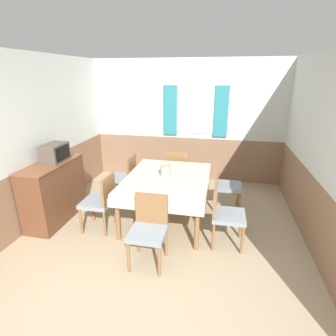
% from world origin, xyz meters
% --- Properties ---
extents(ground_plane, '(16.00, 16.00, 0.00)m').
position_xyz_m(ground_plane, '(0.00, 0.00, 0.00)').
color(ground_plane, tan).
extents(wall_back, '(4.50, 0.09, 2.60)m').
position_xyz_m(wall_back, '(0.01, 3.91, 1.31)').
color(wall_back, silver).
rests_on(wall_back, ground_plane).
extents(wall_left, '(0.05, 4.28, 2.60)m').
position_xyz_m(wall_left, '(-2.08, 1.94, 1.30)').
color(wall_left, silver).
rests_on(wall_left, ground_plane).
extents(wall_right, '(0.05, 4.28, 2.60)m').
position_xyz_m(wall_right, '(2.08, 1.94, 1.30)').
color(wall_right, silver).
rests_on(wall_right, ground_plane).
extents(dining_table, '(1.32, 1.66, 0.74)m').
position_xyz_m(dining_table, '(-0.03, 2.02, 0.64)').
color(dining_table, beige).
rests_on(dining_table, ground_plane).
extents(chair_right_far, '(0.44, 0.44, 0.88)m').
position_xyz_m(chair_right_far, '(0.88, 2.53, 0.49)').
color(chair_right_far, brown).
rests_on(chair_right_far, ground_plane).
extents(chair_right_near, '(0.44, 0.44, 0.88)m').
position_xyz_m(chair_right_near, '(0.88, 1.50, 0.49)').
color(chair_right_near, brown).
rests_on(chair_right_near, ground_plane).
extents(chair_left_far, '(0.44, 0.44, 0.88)m').
position_xyz_m(chair_left_far, '(-0.94, 2.53, 0.49)').
color(chair_left_far, brown).
rests_on(chair_left_far, ground_plane).
extents(chair_head_window, '(0.44, 0.44, 0.88)m').
position_xyz_m(chair_head_window, '(-0.03, 3.10, 0.49)').
color(chair_head_window, brown).
rests_on(chair_head_window, ground_plane).
extents(chair_left_near, '(0.44, 0.44, 0.88)m').
position_xyz_m(chair_left_near, '(-0.94, 1.50, 0.49)').
color(chair_left_near, brown).
rests_on(chair_left_near, ground_plane).
extents(chair_head_near, '(0.44, 0.44, 0.88)m').
position_xyz_m(chair_head_near, '(-0.03, 0.93, 0.49)').
color(chair_head_near, brown).
rests_on(chair_head_near, ground_plane).
extents(sideboard, '(0.46, 1.18, 0.97)m').
position_xyz_m(sideboard, '(-1.81, 1.64, 0.49)').
color(sideboard, brown).
rests_on(sideboard, ground_plane).
extents(tv, '(0.29, 0.43, 0.29)m').
position_xyz_m(tv, '(-1.78, 1.74, 1.12)').
color(tv, '#51473D').
rests_on(tv, sideboard).
extents(vase, '(0.16, 0.16, 0.18)m').
position_xyz_m(vase, '(-0.06, 2.05, 0.83)').
color(vase, '#A39989').
rests_on(vase, dining_table).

